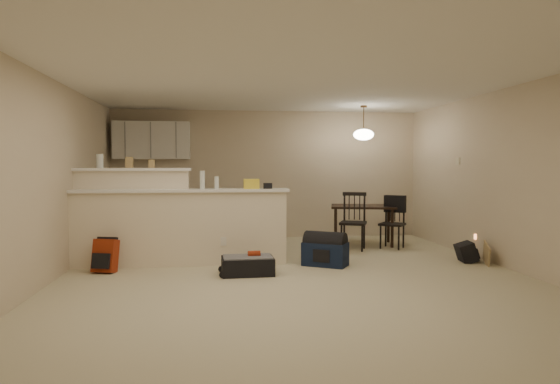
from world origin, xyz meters
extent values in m
plane|color=#C2B995|center=(0.00, 0.00, 0.00)|extent=(7.00, 7.00, 0.00)
plane|color=white|center=(0.00, 0.00, 2.50)|extent=(7.00, 7.00, 0.00)
cube|color=beige|center=(0.00, 3.50, 1.25)|extent=(6.00, 0.02, 2.50)
cube|color=beige|center=(0.00, -3.50, 1.25)|extent=(6.00, 0.02, 2.50)
cube|color=beige|center=(-3.00, 0.00, 1.25)|extent=(0.02, 7.00, 2.50)
cube|color=beige|center=(3.00, 0.00, 1.25)|extent=(0.02, 7.00, 2.50)
cube|color=beige|center=(-1.50, 0.90, 0.53)|extent=(3.00, 0.28, 1.05)
cube|color=white|center=(-1.50, 0.90, 1.07)|extent=(3.08, 0.38, 0.04)
cube|color=beige|center=(-2.20, 1.12, 0.68)|extent=(1.60, 0.24, 1.35)
cube|color=white|center=(-2.20, 1.12, 1.37)|extent=(1.68, 0.34, 0.04)
cube|color=white|center=(-2.20, 3.32, 1.90)|extent=(1.40, 0.34, 0.70)
cube|color=white|center=(-2.00, 3.19, 0.45)|extent=(1.80, 0.60, 0.90)
cube|color=beige|center=(2.98, 1.55, 1.50)|extent=(0.02, 0.12, 0.12)
cylinder|color=silver|center=(-2.65, 1.12, 1.49)|extent=(0.10, 0.10, 0.20)
cube|color=tan|center=(-2.24, 1.12, 1.47)|extent=(0.10, 0.07, 0.16)
cube|color=tan|center=(-1.93, 1.12, 1.45)|extent=(0.08, 0.06, 0.12)
cylinder|color=silver|center=(-1.20, 0.90, 1.22)|extent=(0.07, 0.07, 0.26)
cylinder|color=silver|center=(-0.99, 0.90, 1.18)|extent=(0.06, 0.06, 0.18)
cube|color=tan|center=(-0.49, 0.90, 1.16)|extent=(0.22, 0.18, 0.14)
cube|color=tan|center=(-0.25, 0.90, 1.13)|extent=(0.12, 0.10, 0.08)
cube|color=black|center=(1.62, 2.41, 0.69)|extent=(1.27, 0.99, 0.04)
cylinder|color=black|center=(1.08, 2.23, 0.33)|extent=(0.05, 0.05, 0.67)
cylinder|color=black|center=(2.03, 2.00, 0.33)|extent=(0.05, 0.05, 0.67)
cylinder|color=black|center=(1.22, 2.81, 0.33)|extent=(0.05, 0.05, 0.67)
cylinder|color=black|center=(2.17, 2.59, 0.33)|extent=(0.05, 0.05, 0.67)
cylinder|color=brown|center=(1.62, 2.41, 2.25)|extent=(0.02, 0.02, 0.50)
cylinder|color=brown|center=(1.62, 2.41, 2.48)|extent=(0.12, 0.12, 0.03)
ellipsoid|color=white|center=(1.62, 2.41, 1.98)|extent=(0.36, 0.36, 0.20)
cube|color=black|center=(-0.60, 0.15, 0.11)|extent=(0.68, 0.46, 0.23)
cube|color=maroon|center=(-2.47, 0.53, 0.22)|extent=(0.33, 0.26, 0.44)
cube|color=#101B33|center=(0.54, 0.59, 0.17)|extent=(0.70, 0.60, 0.33)
cube|color=black|center=(2.67, 0.61, 0.14)|extent=(0.27, 0.35, 0.28)
cube|color=tan|center=(2.85, 0.37, 0.15)|extent=(0.14, 0.38, 0.30)
camera|label=1|loc=(-0.98, -6.31, 1.42)|focal=32.00mm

